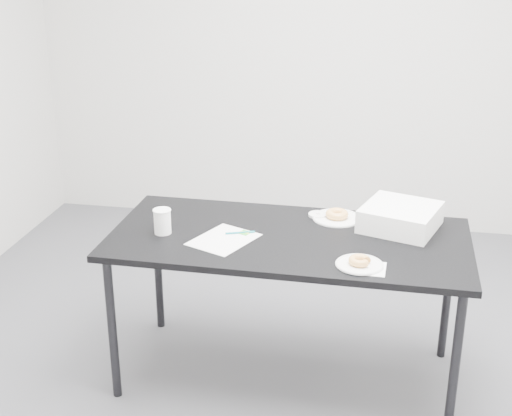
% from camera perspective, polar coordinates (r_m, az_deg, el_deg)
% --- Properties ---
extents(floor, '(4.00, 4.00, 0.00)m').
position_cam_1_polar(floor, '(3.77, 0.35, -12.46)').
color(floor, '#545459').
rests_on(floor, ground).
extents(wall_back, '(4.00, 0.02, 2.70)m').
position_cam_1_polar(wall_back, '(5.16, 4.42, 13.01)').
color(wall_back, silver).
rests_on(wall_back, floor).
extents(table, '(1.68, 0.81, 0.76)m').
position_cam_1_polar(table, '(3.36, 2.63, -3.18)').
color(table, black).
rests_on(table, floor).
extents(scorecard, '(0.34, 0.37, 0.00)m').
position_cam_1_polar(scorecard, '(3.30, -2.60, -2.53)').
color(scorecard, white).
rests_on(scorecard, table).
extents(logo_patch, '(0.06, 0.06, 0.00)m').
position_cam_1_polar(logo_patch, '(3.36, -0.91, -1.99)').
color(logo_patch, green).
rests_on(logo_patch, scorecard).
extents(pen, '(0.13, 0.05, 0.01)m').
position_cam_1_polar(pen, '(3.35, -1.28, -1.98)').
color(pen, '#0B6E7C').
rests_on(pen, scorecard).
extents(napkin, '(0.15, 0.15, 0.00)m').
position_cam_1_polar(napkin, '(3.06, 9.00, -4.78)').
color(napkin, white).
rests_on(napkin, table).
extents(plate_near, '(0.20, 0.20, 0.01)m').
position_cam_1_polar(plate_near, '(3.08, 8.28, -4.50)').
color(plate_near, white).
rests_on(plate_near, napkin).
extents(donut_near, '(0.11, 0.11, 0.03)m').
position_cam_1_polar(donut_near, '(3.07, 8.29, -4.18)').
color(donut_near, '#DA8A45').
rests_on(donut_near, plate_near).
extents(plate_far, '(0.24, 0.24, 0.01)m').
position_cam_1_polar(plate_far, '(3.55, 6.48, -0.81)').
color(plate_far, white).
rests_on(plate_far, table).
extents(donut_far, '(0.14, 0.14, 0.04)m').
position_cam_1_polar(donut_far, '(3.54, 6.50, -0.48)').
color(donut_far, '#DA8A45').
rests_on(donut_far, plate_far).
extents(coffee_cup, '(0.08, 0.08, 0.12)m').
position_cam_1_polar(coffee_cup, '(3.37, -7.50, -1.06)').
color(coffee_cup, white).
rests_on(coffee_cup, table).
extents(cup_lid, '(0.09, 0.09, 0.01)m').
position_cam_1_polar(cup_lid, '(3.57, 4.97, -0.55)').
color(cup_lid, silver).
rests_on(cup_lid, table).
extents(bakery_box, '(0.42, 0.42, 0.11)m').
position_cam_1_polar(bakery_box, '(3.47, 11.48, -0.71)').
color(bakery_box, white).
rests_on(bakery_box, table).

